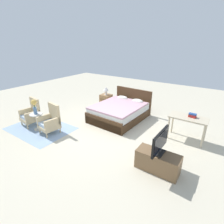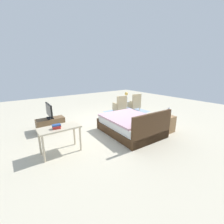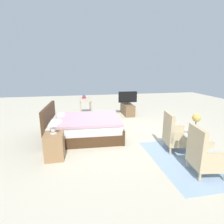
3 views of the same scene
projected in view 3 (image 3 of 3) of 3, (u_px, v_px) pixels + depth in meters
name	position (u px, v px, depth m)	size (l,w,h in m)	color
ground_plane	(123.00, 133.00, 5.40)	(16.00, 16.00, 0.00)	beige
floor_rug	(188.00, 160.00, 3.82)	(2.10, 1.50, 0.01)	#8EA8C6
bed	(83.00, 127.00, 5.02)	(1.66, 2.09, 0.96)	#472D19
armchair_by_window_left	(204.00, 155.00, 3.23)	(0.61, 0.61, 0.92)	#CCB284
armchair_by_window_right	(175.00, 135.00, 4.21)	(0.61, 0.61, 0.92)	#CCB284
side_table	(193.00, 145.00, 3.74)	(0.40, 0.40, 0.56)	beige
flower_vase	(196.00, 122.00, 3.62)	(0.17, 0.17, 0.48)	#4C709E
nightstand	(55.00, 146.00, 3.82)	(0.44, 0.41, 0.59)	#997047
table_lamp	(53.00, 124.00, 3.70)	(0.22, 0.22, 0.33)	silver
tv_stand	(127.00, 109.00, 7.48)	(0.96, 0.40, 0.46)	brown
tv_flatscreen	(128.00, 98.00, 7.36)	(0.21, 0.79, 0.54)	black
vanity_desk	(86.00, 101.00, 7.25)	(1.04, 0.52, 0.72)	beige
book_stack	(84.00, 97.00, 7.28)	(0.21, 0.18, 0.11)	#AD2823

